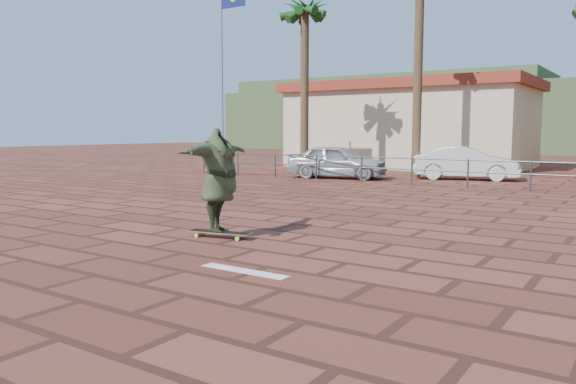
% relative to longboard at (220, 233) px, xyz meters
% --- Properties ---
extents(ground, '(120.00, 120.00, 0.00)m').
position_rel_longboard_xyz_m(ground, '(1.17, -0.46, -0.10)').
color(ground, brown).
rests_on(ground, ground).
extents(paint_stripe, '(1.40, 0.22, 0.01)m').
position_rel_longboard_xyz_m(paint_stripe, '(1.87, -1.66, -0.09)').
color(paint_stripe, white).
rests_on(paint_stripe, ground).
extents(guardrail, '(24.06, 0.06, 1.00)m').
position_rel_longboard_xyz_m(guardrail, '(1.17, 11.54, 0.58)').
color(guardrail, '#47494F').
rests_on(guardrail, ground).
extents(flagpole, '(1.30, 0.10, 8.00)m').
position_rel_longboard_xyz_m(flagpole, '(-8.71, 10.54, 4.54)').
color(flagpole, gray).
rests_on(flagpole, ground).
extents(palm_far_left, '(2.40, 2.40, 8.25)m').
position_rel_longboard_xyz_m(palm_far_left, '(-6.33, 13.04, 6.73)').
color(palm_far_left, brown).
rests_on(palm_far_left, ground).
extents(building_west, '(12.60, 7.60, 4.50)m').
position_rel_longboard_xyz_m(building_west, '(-4.83, 21.54, 2.18)').
color(building_west, beige).
rests_on(building_west, ground).
extents(hill_back, '(35.00, 14.00, 8.00)m').
position_rel_longboard_xyz_m(hill_back, '(-20.83, 55.54, 3.90)').
color(hill_back, '#384C28').
rests_on(hill_back, ground).
extents(longboard, '(1.24, 0.50, 0.12)m').
position_rel_longboard_xyz_m(longboard, '(0.00, 0.00, 0.00)').
color(longboard, olive).
rests_on(longboard, ground).
extents(skateboarder, '(1.15, 2.40, 1.88)m').
position_rel_longboard_xyz_m(skateboarder, '(0.00, 0.00, 0.96)').
color(skateboarder, '#334022').
rests_on(skateboarder, longboard).
extents(car_silver, '(4.31, 2.45, 1.38)m').
position_rel_longboard_xyz_m(car_silver, '(-4.42, 12.54, 0.59)').
color(car_silver, '#A8ABAF').
rests_on(car_silver, ground).
extents(car_white, '(4.24, 2.38, 1.32)m').
position_rel_longboard_xyz_m(car_white, '(0.17, 14.78, 0.56)').
color(car_white, silver).
rests_on(car_white, ground).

